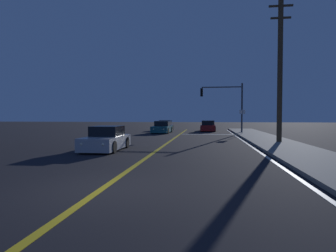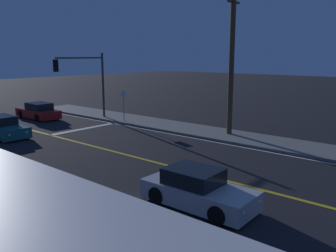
# 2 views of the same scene
# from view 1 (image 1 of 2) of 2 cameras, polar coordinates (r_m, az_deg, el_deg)

# --- Properties ---
(ground_plane) EXTENTS (160.00, 160.00, 0.00)m
(ground_plane) POSITION_cam_1_polar(r_m,az_deg,el_deg) (7.76, -13.20, -12.28)
(ground_plane) COLOR black
(sidewalk_right) EXTENTS (3.20, 43.00, 0.15)m
(sidewalk_right) POSITION_cam_1_polar(r_m,az_deg,el_deg) (19.61, 21.36, -3.47)
(sidewalk_right) COLOR slate
(sidewalk_right) RESTS_ON ground
(lane_line_center) EXTENTS (0.20, 40.61, 0.01)m
(lane_line_center) POSITION_cam_1_polar(r_m,az_deg,el_deg) (19.25, -0.41, -3.64)
(lane_line_center) COLOR gold
(lane_line_center) RESTS_ON ground
(lane_line_edge_right) EXTENTS (0.16, 40.61, 0.01)m
(lane_line_edge_right) POSITION_cam_1_polar(r_m,az_deg,el_deg) (19.27, 15.99, -3.71)
(lane_line_edge_right) COLOR silver
(lane_line_edge_right) RESTS_ON ground
(stop_bar) EXTENTS (5.73, 0.50, 0.01)m
(stop_bar) POSITION_cam_1_polar(r_m,az_deg,el_deg) (29.48, 8.00, -1.68)
(stop_bar) COLOR silver
(stop_bar) RESTS_ON ground
(car_far_approaching_teal) EXTENTS (1.97, 4.51, 1.34)m
(car_far_approaching_teal) POSITION_cam_1_polar(r_m,az_deg,el_deg) (31.99, -1.15, -0.34)
(car_far_approaching_teal) COLOR #195960
(car_far_approaching_teal) RESTS_ON ground
(car_following_oncoming_navy) EXTENTS (1.83, 4.66, 1.34)m
(car_following_oncoming_navy) POSITION_cam_1_polar(r_m,az_deg,el_deg) (37.95, -0.52, 0.04)
(car_following_oncoming_navy) COLOR navy
(car_following_oncoming_navy) RESTS_ON ground
(car_lead_oncoming_silver) EXTENTS (1.91, 4.17, 1.34)m
(car_lead_oncoming_silver) POSITION_cam_1_polar(r_m,az_deg,el_deg) (16.30, -12.26, -2.69)
(car_lead_oncoming_silver) COLOR #B2B5BA
(car_lead_oncoming_silver) RESTS_ON ground
(car_distant_tail_red) EXTENTS (1.93, 4.62, 1.34)m
(car_distant_tail_red) POSITION_cam_1_polar(r_m,az_deg,el_deg) (36.00, 8.06, -0.09)
(car_distant_tail_red) COLOR maroon
(car_distant_tail_red) RESTS_ON ground
(traffic_signal_near_right) EXTENTS (4.59, 0.28, 5.46)m
(traffic_signal_near_right) POSITION_cam_1_polar(r_m,az_deg,el_deg) (31.84, 11.56, 5.21)
(traffic_signal_near_right) COLOR #38383D
(traffic_signal_near_right) RESTS_ON ground
(utility_pole_right) EXTENTS (1.57, 0.34, 9.91)m
(utility_pole_right) POSITION_cam_1_polar(r_m,az_deg,el_deg) (21.04, 21.54, 10.60)
(utility_pole_right) COLOR #4C3823
(utility_pole_right) RESTS_ON ground
(street_sign_corner) EXTENTS (0.55, 0.14, 2.56)m
(street_sign_corner) POSITION_cam_1_polar(r_m,az_deg,el_deg) (29.13, 14.66, 1.59)
(street_sign_corner) COLOR slate
(street_sign_corner) RESTS_ON ground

